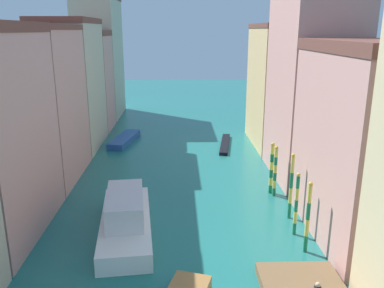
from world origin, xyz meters
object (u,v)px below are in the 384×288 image
gondola_black (225,144)px  motorboat_0 (125,139)px  mooring_pole_1 (296,204)px  vaporetto_white (126,218)px  mooring_pole_0 (308,217)px  mooring_pole_3 (275,171)px  mooring_pole_4 (272,167)px  mooring_pole_2 (291,186)px

gondola_black → motorboat_0: 12.78m
mooring_pole_1 → gondola_black: bearing=96.0°
vaporetto_white → gondola_black: size_ratio=1.25×
mooring_pole_0 → mooring_pole_3: bearing=89.5°
mooring_pole_4 → vaporetto_white: (-11.79, -6.78, -1.21)m
mooring_pole_2 → motorboat_0: size_ratio=0.65×
mooring_pole_1 → vaporetto_white: 11.90m
mooring_pole_1 → gondola_black: (-2.34, 22.41, -2.14)m
mooring_pole_0 → gondola_black: (-2.40, 24.69, -2.27)m
mooring_pole_3 → mooring_pole_4: 0.65m
mooring_pole_1 → vaporetto_white: size_ratio=0.43×
vaporetto_white → motorboat_0: bearing=97.6°
gondola_black → mooring_pole_3: bearing=-81.0°
vaporetto_white → mooring_pole_2: bearing=8.9°
mooring_pole_0 → gondola_black: mooring_pole_0 is taller
gondola_black → mooring_pole_4: bearing=-81.3°
mooring_pole_1 → gondola_black: 22.63m
mooring_pole_4 → vaporetto_white: 13.65m
mooring_pole_4 → mooring_pole_1: bearing=-89.7°
mooring_pole_0 → vaporetto_white: bearing=166.2°
mooring_pole_2 → mooring_pole_4: (-0.36, 4.88, -0.26)m
mooring_pole_1 → mooring_pole_3: bearing=88.8°
mooring_pole_1 → motorboat_0: 28.56m
mooring_pole_3 → motorboat_0: bearing=130.9°
mooring_pole_0 → mooring_pole_4: bearing=90.6°
mooring_pole_3 → gondola_black: 15.95m
mooring_pole_2 → mooring_pole_4: size_ratio=1.12×
mooring_pole_2 → gondola_black: size_ratio=0.60×
mooring_pole_4 → motorboat_0: size_ratio=0.58×
mooring_pole_2 → mooring_pole_4: mooring_pole_2 is taller
mooring_pole_1 → mooring_pole_4: mooring_pole_4 is taller
mooring_pole_4 → vaporetto_white: size_ratio=0.43×
mooring_pole_2 → mooring_pole_0: bearing=-93.0°
vaporetto_white → gondola_black: vaporetto_white is taller
mooring_pole_0 → motorboat_0: bearing=119.6°
mooring_pole_0 → mooring_pole_1: mooring_pole_0 is taller
motorboat_0 → vaporetto_white: bearing=-82.4°
mooring_pole_3 → gondola_black: bearing=99.0°
mooring_pole_3 → mooring_pole_2: bearing=-87.6°
mooring_pole_4 → gondola_black: size_ratio=0.54×
mooring_pole_1 → mooring_pole_2: size_ratio=0.89×
mooring_pole_2 → mooring_pole_3: (-0.18, 4.26, -0.33)m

